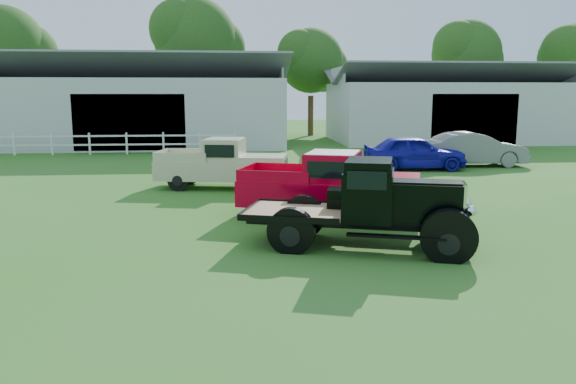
{
  "coord_description": "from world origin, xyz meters",
  "views": [
    {
      "loc": [
        -1.01,
        -11.7,
        3.33
      ],
      "look_at": [
        0.2,
        1.2,
        1.05
      ],
      "focal_mm": 35.0,
      "sensor_mm": 36.0,
      "label": 1
    }
  ],
  "objects_px": {
    "red_pickup": "(329,184)",
    "misc_car_grey": "(473,149)",
    "white_pickup": "(222,164)",
    "misc_car_blue": "(414,152)",
    "vintage_flatbed": "(364,204)"
  },
  "relations": [
    {
      "from": "red_pickup",
      "to": "vintage_flatbed",
      "type": "bearing_deg",
      "value": -66.4
    },
    {
      "from": "vintage_flatbed",
      "to": "white_pickup",
      "type": "distance_m",
      "value": 8.79
    },
    {
      "from": "misc_car_blue",
      "to": "white_pickup",
      "type": "bearing_deg",
      "value": 120.27
    },
    {
      "from": "misc_car_grey",
      "to": "red_pickup",
      "type": "bearing_deg",
      "value": 141.66
    },
    {
      "from": "misc_car_grey",
      "to": "vintage_flatbed",
      "type": "bearing_deg",
      "value": 149.64
    },
    {
      "from": "misc_car_blue",
      "to": "misc_car_grey",
      "type": "bearing_deg",
      "value": -69.46
    },
    {
      "from": "misc_car_grey",
      "to": "misc_car_blue",
      "type": "bearing_deg",
      "value": 108.01
    },
    {
      "from": "white_pickup",
      "to": "misc_car_blue",
      "type": "bearing_deg",
      "value": 37.33
    },
    {
      "from": "red_pickup",
      "to": "misc_car_grey",
      "type": "distance_m",
      "value": 13.2
    },
    {
      "from": "white_pickup",
      "to": "misc_car_blue",
      "type": "height_order",
      "value": "white_pickup"
    },
    {
      "from": "vintage_flatbed",
      "to": "misc_car_blue",
      "type": "relative_size",
      "value": 1.1
    },
    {
      "from": "red_pickup",
      "to": "white_pickup",
      "type": "relative_size",
      "value": 1.05
    },
    {
      "from": "white_pickup",
      "to": "misc_car_blue",
      "type": "xyz_separation_m",
      "value": [
        8.33,
        4.11,
        -0.11
      ]
    },
    {
      "from": "red_pickup",
      "to": "misc_car_grey",
      "type": "bearing_deg",
      "value": 69.13
    },
    {
      "from": "vintage_flatbed",
      "to": "red_pickup",
      "type": "height_order",
      "value": "vintage_flatbed"
    }
  ]
}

